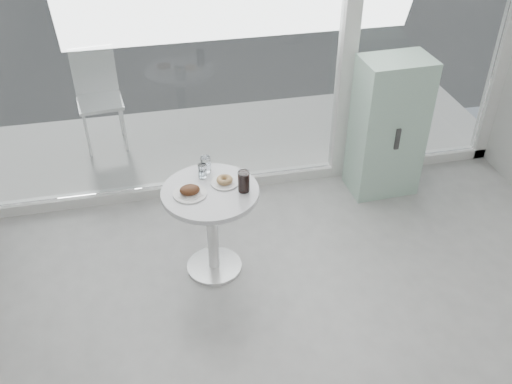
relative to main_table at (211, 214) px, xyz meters
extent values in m
cube|color=white|center=(0.50, 1.10, -0.50)|extent=(5.00, 0.12, 0.10)
cube|color=white|center=(1.40, 1.10, 0.95)|extent=(0.14, 0.14, 3.00)
cube|color=white|center=(-0.27, 1.10, 0.85)|extent=(3.21, 0.02, 2.60)
cube|color=white|center=(2.17, 1.10, 0.85)|extent=(1.41, 0.02, 2.60)
cylinder|color=white|center=(0.00, 0.00, -0.54)|extent=(0.44, 0.44, 0.03)
cylinder|color=white|center=(0.00, 0.00, -0.18)|extent=(0.09, 0.09, 0.70)
cylinder|color=white|center=(0.00, 0.00, 0.20)|extent=(0.72, 0.72, 0.04)
cube|color=silver|center=(0.50, 1.90, -0.53)|extent=(5.60, 1.60, 0.05)
cube|color=#90B7A1|center=(1.73, 0.78, 0.10)|extent=(0.62, 0.43, 1.31)
cube|color=#333333|center=(1.73, 0.57, 0.10)|extent=(0.04, 0.02, 0.20)
cylinder|color=white|center=(-0.99, 1.84, -0.26)|extent=(0.03, 0.03, 0.49)
cylinder|color=white|center=(-0.62, 1.88, -0.26)|extent=(0.03, 0.03, 0.49)
cylinder|color=white|center=(-1.03, 2.21, -0.26)|extent=(0.03, 0.03, 0.49)
cylinder|color=white|center=(-0.66, 2.25, -0.26)|extent=(0.03, 0.03, 0.49)
cube|color=white|center=(-0.83, 2.05, 0.00)|extent=(0.48, 0.48, 0.03)
cube|color=white|center=(-0.85, 2.26, 0.26)|extent=(0.44, 0.07, 0.49)
cylinder|color=silver|center=(-0.15, -0.02, 0.23)|extent=(0.25, 0.25, 0.01)
cube|color=white|center=(-0.13, -0.03, 0.24)|extent=(0.14, 0.13, 0.00)
ellipsoid|color=#321C0D|center=(-0.15, -0.02, 0.26)|extent=(0.15, 0.12, 0.06)
ellipsoid|color=#321C0D|center=(-0.11, 0.00, 0.25)|extent=(0.07, 0.07, 0.04)
cylinder|color=silver|center=(0.12, 0.06, 0.23)|extent=(0.21, 0.21, 0.01)
torus|color=#A4794B|center=(0.12, 0.06, 0.25)|extent=(0.12, 0.12, 0.04)
cylinder|color=white|center=(-0.03, 0.19, 0.27)|extent=(0.07, 0.07, 0.11)
cylinder|color=white|center=(-0.03, 0.19, 0.25)|extent=(0.06, 0.06, 0.06)
cylinder|color=white|center=(0.01, 0.25, 0.28)|extent=(0.08, 0.08, 0.13)
cylinder|color=white|center=(0.01, 0.25, 0.26)|extent=(0.07, 0.07, 0.07)
cylinder|color=white|center=(0.24, -0.06, 0.30)|extent=(0.09, 0.09, 0.16)
cylinder|color=black|center=(0.24, -0.06, 0.29)|extent=(0.07, 0.07, 0.15)
camera|label=1|loc=(-0.38, -3.36, 2.65)|focal=40.00mm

